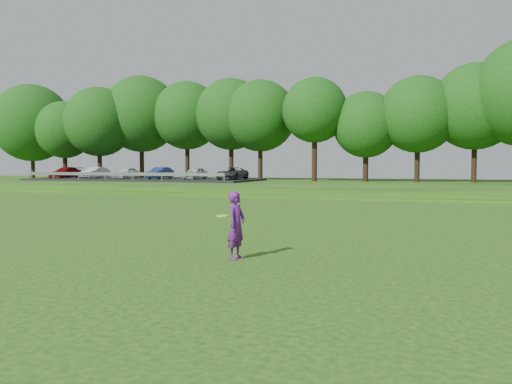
% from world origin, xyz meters
% --- Properties ---
extents(ground, '(140.00, 140.00, 0.00)m').
position_xyz_m(ground, '(0.00, 0.00, 0.00)').
color(ground, '#19430D').
rests_on(ground, ground).
extents(berm, '(130.00, 30.00, 0.60)m').
position_xyz_m(berm, '(0.00, 34.00, 0.30)').
color(berm, '#19430D').
rests_on(berm, ground).
extents(walking_path, '(130.00, 1.60, 0.04)m').
position_xyz_m(walking_path, '(0.00, 20.00, 0.02)').
color(walking_path, gray).
rests_on(walking_path, ground).
extents(treeline, '(104.00, 7.00, 15.00)m').
position_xyz_m(treeline, '(0.00, 38.00, 8.10)').
color(treeline, '#17410F').
rests_on(treeline, berm).
extents(parking_lot, '(24.00, 9.00, 1.38)m').
position_xyz_m(parking_lot, '(-23.74, 32.82, 1.06)').
color(parking_lot, black).
rests_on(parking_lot, berm).
extents(woman, '(0.55, 0.73, 1.53)m').
position_xyz_m(woman, '(0.52, -1.12, 0.77)').
color(woman, '#651C80').
rests_on(woman, ground).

